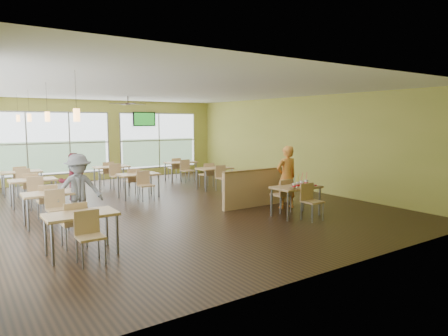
# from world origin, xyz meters

# --- Properties ---
(room) EXTENTS (12.00, 12.04, 3.20)m
(room) POSITION_xyz_m (0.00, 0.00, 1.60)
(room) COLOR black
(room) RESTS_ON ground
(window_bays) EXTENTS (9.24, 10.24, 2.38)m
(window_bays) POSITION_xyz_m (-2.65, 3.08, 1.48)
(window_bays) COLOR white
(window_bays) RESTS_ON room
(main_table) EXTENTS (1.22, 1.52, 0.87)m
(main_table) POSITION_xyz_m (2.00, -3.00, 0.63)
(main_table) COLOR tan
(main_table) RESTS_ON floor
(half_wall_divider) EXTENTS (2.40, 0.14, 1.04)m
(half_wall_divider) POSITION_xyz_m (2.00, -1.55, 0.52)
(half_wall_divider) COLOR tan
(half_wall_divider) RESTS_ON floor
(dining_tables) EXTENTS (6.92, 8.72, 0.87)m
(dining_tables) POSITION_xyz_m (-1.05, 1.71, 0.63)
(dining_tables) COLOR tan
(dining_tables) RESTS_ON floor
(pendant_lights) EXTENTS (0.11, 7.31, 0.86)m
(pendant_lights) POSITION_xyz_m (-3.20, 0.68, 2.45)
(pendant_lights) COLOR #2D2119
(pendant_lights) RESTS_ON ceiling
(ceiling_fan) EXTENTS (1.25, 1.25, 0.29)m
(ceiling_fan) POSITION_xyz_m (-0.00, 3.00, 2.95)
(ceiling_fan) COLOR #2D2119
(ceiling_fan) RESTS_ON ceiling
(tv_backwall) EXTENTS (1.00, 0.07, 0.60)m
(tv_backwall) POSITION_xyz_m (1.80, 5.90, 2.45)
(tv_backwall) COLOR black
(tv_backwall) RESTS_ON wall_back
(man_plaid) EXTENTS (0.67, 0.48, 1.70)m
(man_plaid) POSITION_xyz_m (2.42, -2.19, 0.85)
(man_plaid) COLOR #E44A19
(man_plaid) RESTS_ON floor
(patron_maroon) EXTENTS (0.80, 0.66, 1.53)m
(patron_maroon) POSITION_xyz_m (-2.42, 0.76, 0.76)
(patron_maroon) COLOR maroon
(patron_maroon) RESTS_ON floor
(patron_grey) EXTENTS (1.08, 0.66, 1.62)m
(patron_grey) POSITION_xyz_m (-2.68, -0.83, 0.81)
(patron_grey) COLOR slate
(patron_grey) RESTS_ON floor
(cup_blue) EXTENTS (0.09, 0.09, 0.34)m
(cup_blue) POSITION_xyz_m (1.70, -3.24, 0.82)
(cup_blue) COLOR white
(cup_blue) RESTS_ON main_table
(cup_yellow) EXTENTS (0.11, 0.11, 0.38)m
(cup_yellow) POSITION_xyz_m (1.84, -3.22, 0.83)
(cup_yellow) COLOR white
(cup_yellow) RESTS_ON main_table
(cup_red_near) EXTENTS (0.10, 0.10, 0.38)m
(cup_red_near) POSITION_xyz_m (2.06, -3.13, 0.83)
(cup_red_near) COLOR white
(cup_red_near) RESTS_ON main_table
(cup_red_far) EXTENTS (0.10, 0.10, 0.36)m
(cup_red_far) POSITION_xyz_m (2.28, -3.06, 0.82)
(cup_red_far) COLOR white
(cup_red_far) RESTS_ON main_table
(food_basket) EXTENTS (0.25, 0.25, 0.06)m
(food_basket) POSITION_xyz_m (2.35, -2.87, 0.78)
(food_basket) COLOR black
(food_basket) RESTS_ON main_table
(ketchup_cup) EXTENTS (0.06, 0.06, 0.03)m
(ketchup_cup) POSITION_xyz_m (2.45, -3.23, 0.76)
(ketchup_cup) COLOR maroon
(ketchup_cup) RESTS_ON main_table
(wrapper_left) EXTENTS (0.19, 0.17, 0.04)m
(wrapper_left) POSITION_xyz_m (1.63, -3.24, 0.77)
(wrapper_left) COLOR #9E734C
(wrapper_left) RESTS_ON main_table
(wrapper_mid) EXTENTS (0.27, 0.26, 0.05)m
(wrapper_mid) POSITION_xyz_m (2.07, -2.89, 0.78)
(wrapper_mid) COLOR #9E734C
(wrapper_mid) RESTS_ON main_table
(wrapper_right) EXTENTS (0.19, 0.18, 0.04)m
(wrapper_right) POSITION_xyz_m (2.26, -3.29, 0.77)
(wrapper_right) COLOR #9E734C
(wrapper_right) RESTS_ON main_table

